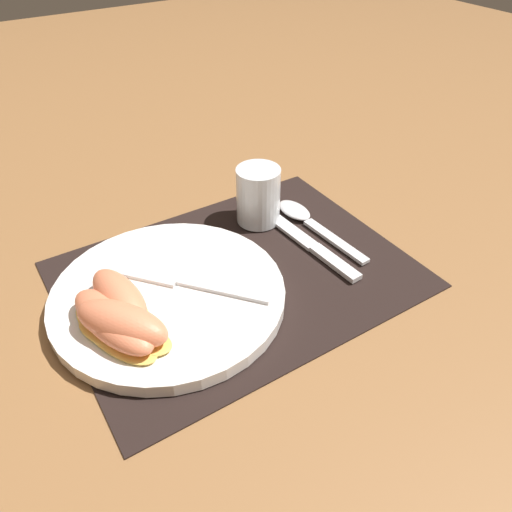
% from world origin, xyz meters
% --- Properties ---
extents(ground_plane, '(3.00, 3.00, 0.00)m').
position_xyz_m(ground_plane, '(0.00, 0.00, 0.00)').
color(ground_plane, olive).
extents(placemat, '(0.42, 0.32, 0.00)m').
position_xyz_m(placemat, '(0.00, 0.00, 0.00)').
color(placemat, black).
rests_on(placemat, ground_plane).
extents(plate, '(0.27, 0.27, 0.02)m').
position_xyz_m(plate, '(-0.09, 0.00, 0.01)').
color(plate, white).
rests_on(plate, placemat).
extents(juice_glass, '(0.06, 0.06, 0.08)m').
position_xyz_m(juice_glass, '(0.09, 0.09, 0.04)').
color(juice_glass, silver).
rests_on(juice_glass, placemat).
extents(knife, '(0.03, 0.20, 0.01)m').
position_xyz_m(knife, '(0.11, 0.00, 0.01)').
color(knife, silver).
rests_on(knife, placemat).
extents(spoon, '(0.04, 0.18, 0.01)m').
position_xyz_m(spoon, '(0.14, 0.05, 0.01)').
color(spoon, silver).
rests_on(spoon, placemat).
extents(fork, '(0.13, 0.15, 0.00)m').
position_xyz_m(fork, '(-0.07, 0.00, 0.02)').
color(fork, silver).
rests_on(fork, plate).
extents(citrus_wedge_0, '(0.06, 0.11, 0.04)m').
position_xyz_m(citrus_wedge_0, '(-0.15, -0.00, 0.04)').
color(citrus_wedge_0, '#F7C656').
rests_on(citrus_wedge_0, plate).
extents(citrus_wedge_1, '(0.08, 0.14, 0.03)m').
position_xyz_m(citrus_wedge_1, '(-0.17, -0.03, 0.03)').
color(citrus_wedge_1, '#F7C656').
rests_on(citrus_wedge_1, plate).
extents(citrus_wedge_2, '(0.10, 0.12, 0.04)m').
position_xyz_m(citrus_wedge_2, '(-0.16, -0.04, 0.04)').
color(citrus_wedge_2, '#F7C656').
rests_on(citrus_wedge_2, plate).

